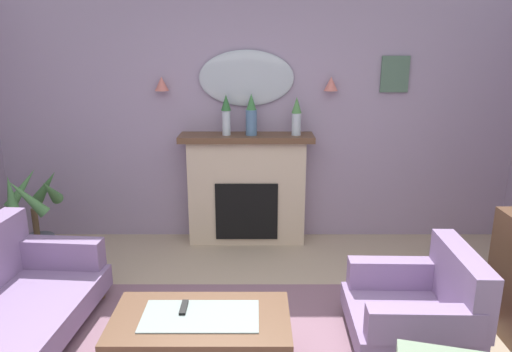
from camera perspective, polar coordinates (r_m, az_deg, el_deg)
name	(u,v)px	position (r m, az deg, el deg)	size (l,w,h in m)	color
wall_back	(256,114)	(5.02, 0.01, 7.40)	(6.40, 0.10, 2.67)	#9E8CA8
fireplace	(246,190)	(4.97, -1.21, -1.70)	(1.36, 0.36, 1.16)	beige
mantel_vase_left	(225,113)	(4.77, -3.69, 7.55)	(0.10, 0.10, 0.41)	silver
mantel_vase_centre	(251,116)	(4.77, -0.66, 7.25)	(0.11, 0.11, 0.42)	#4C7093
mantel_vase_right	(296,115)	(4.78, 4.78, 7.24)	(0.10, 0.10, 0.38)	silver
wall_mirror	(246,78)	(4.90, -1.25, 11.64)	(0.96, 0.06, 0.56)	#B2BCC6
wall_sconce_left	(161,84)	(4.94, -11.35, 10.80)	(0.14, 0.14, 0.14)	#D17066
wall_sconce_right	(330,84)	(4.91, 8.89, 10.88)	(0.14, 0.14, 0.14)	#D17066
framed_picture	(394,74)	(5.10, 16.22, 11.65)	(0.28, 0.03, 0.36)	#4C6B56
coffee_table	(200,325)	(3.09, -6.73, -17.27)	(1.10, 0.60, 0.45)	brown
tv_remote	(183,308)	(3.13, -8.73, -15.36)	(0.04, 0.16, 0.02)	black
armchair_in_corner	(421,304)	(3.61, 19.14, -14.35)	(0.84, 0.84, 0.71)	gray
potted_plant_tall_palm	(34,219)	(4.98, -25.06, -4.74)	(0.56, 0.58, 0.92)	#474C56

